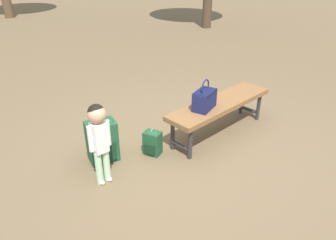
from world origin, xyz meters
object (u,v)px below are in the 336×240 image
Objects in this scene: park_bench at (220,106)px; child_standing at (99,133)px; backpack_large at (102,139)px; handbag at (204,99)px; backpack_small at (152,141)px.

park_bench is 1.66m from child_standing.
backpack_large is at bearing -126.07° from child_standing.
child_standing reaches higher than backpack_large.
child_standing is (1.32, -0.24, 0.00)m from handbag.
park_bench is 4.40× the size of handbag.
park_bench reaches higher than backpack_small.
child_standing is 2.68× the size of backpack_small.
handbag is 1.34m from child_standing.
child_standing is at bearing -9.48° from park_bench.
child_standing is 0.51m from backpack_large.
handbag is at bearing 152.25° from backpack_large.
backpack_small is (-0.46, 0.32, -0.11)m from backpack_large.
backpack_large is (1.08, -0.57, -0.31)m from handbag.
park_bench is 1.52m from backpack_large.
child_standing reaches higher than backpack_small.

